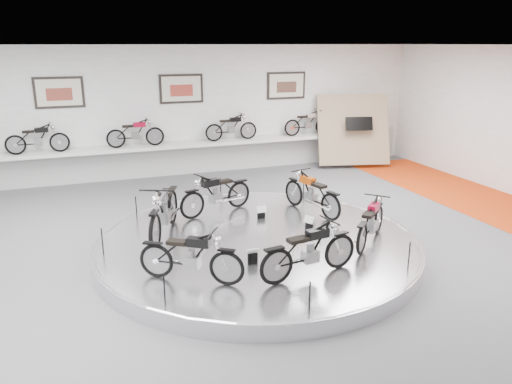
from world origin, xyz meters
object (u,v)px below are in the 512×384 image
object	(u,v)px
bike_b	(216,193)
bike_d	(191,256)
bike_f	(371,222)
bike_c	(164,210)
bike_a	(312,193)
bike_e	(309,250)
display_platform	(257,245)
shelf	(185,145)

from	to	relation	value
bike_b	bike_d	world-z (taller)	bike_b
bike_d	bike_f	world-z (taller)	bike_d
bike_b	bike_c	bearing A→B (deg)	17.74
bike_b	bike_d	xyz separation A→B (m)	(-1.33, -3.16, -0.03)
bike_a	bike_d	size ratio (longest dim) A/B	1.06
bike_d	bike_b	bearing A→B (deg)	101.28
bike_c	bike_d	size ratio (longest dim) A/B	1.25
bike_b	bike_e	distance (m)	3.69
bike_e	display_platform	bearing A→B (deg)	88.01
display_platform	bike_d	size ratio (longest dim) A/B	4.19
display_platform	bike_b	distance (m)	1.93
bike_b	bike_d	bearing A→B (deg)	48.02
bike_c	bike_f	distance (m)	4.06
shelf	bike_f	bearing A→B (deg)	-75.06
shelf	bike_c	size ratio (longest dim) A/B	5.76
bike_a	bike_e	distance (m)	3.27
bike_c	bike_f	world-z (taller)	bike_c
display_platform	bike_b	xyz separation A→B (m)	(-0.33, 1.79, 0.63)
bike_a	bike_c	xyz separation A→B (m)	(-3.42, -0.29, 0.09)
shelf	bike_e	bearing A→B (deg)	-88.46
shelf	bike_c	world-z (taller)	bike_c
shelf	bike_b	world-z (taller)	bike_b
display_platform	bike_e	size ratio (longest dim) A/B	4.01
bike_c	bike_e	size ratio (longest dim) A/B	1.20
shelf	display_platform	bearing A→B (deg)	-90.00
bike_d	bike_e	xyz separation A→B (m)	(1.88, -0.49, 0.02)
bike_a	bike_d	distance (m)	4.15
shelf	bike_d	distance (m)	7.94
shelf	bike_d	xyz separation A→B (m)	(-1.66, -7.76, -0.25)
shelf	bike_e	xyz separation A→B (m)	(0.22, -8.26, -0.23)
display_platform	shelf	size ratio (longest dim) A/B	0.58
bike_b	shelf	bearing A→B (deg)	-113.29
shelf	bike_b	distance (m)	4.62
bike_a	bike_c	distance (m)	3.43
display_platform	bike_f	bearing A→B (deg)	-26.41
bike_f	bike_e	bearing A→B (deg)	164.39
shelf	bike_e	size ratio (longest dim) A/B	6.90
bike_f	shelf	bearing A→B (deg)	62.61
bike_e	bike_c	bearing A→B (deg)	117.49
shelf	bike_b	xyz separation A→B (m)	(-0.33, -4.61, -0.22)
bike_a	bike_d	world-z (taller)	bike_a
display_platform	bike_c	size ratio (longest dim) A/B	3.35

